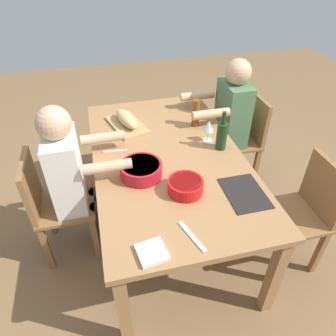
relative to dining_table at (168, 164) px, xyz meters
name	(u,v)px	position (x,y,z in m)	size (l,w,h in m)	color
ground_plane	(168,227)	(0.00, 0.00, -0.66)	(8.00, 8.00, 0.00)	brown
dining_table	(168,164)	(0.00, 0.00, 0.00)	(1.77, 1.03, 0.74)	#9E7044
chair_far_right	(304,210)	(0.49, 0.84, -0.18)	(0.40, 0.40, 0.85)	olive
chair_far_left	(243,135)	(-0.49, 0.84, -0.18)	(0.40, 0.40, 0.85)	olive
diner_far_left	(227,117)	(-0.49, 0.65, 0.04)	(0.41, 0.53, 1.20)	#2D2D38
chair_near_center	(52,202)	(0.00, -0.84, -0.18)	(0.40, 0.40, 0.85)	olive
diner_near_center	(73,174)	(0.00, -0.65, 0.04)	(0.41, 0.53, 1.20)	#2D2D38
serving_bowl_pasta	(141,169)	(0.17, -0.22, 0.13)	(0.27, 0.27, 0.09)	#B21923
serving_bowl_salad	(185,186)	(0.39, 0.01, 0.13)	(0.21, 0.21, 0.08)	red
cutting_board	(127,125)	(-0.47, -0.22, 0.09)	(0.40, 0.22, 0.02)	tan
bread_loaf	(126,119)	(-0.47, -0.22, 0.14)	(0.32, 0.11, 0.09)	tan
wine_bottle	(222,135)	(0.00, 0.39, 0.19)	(0.08, 0.08, 0.29)	#193819
beer_bottle	(196,113)	(-0.35, 0.31, 0.19)	(0.06, 0.06, 0.22)	brown
wine_glass	(209,127)	(-0.12, 0.33, 0.19)	(0.08, 0.08, 0.17)	silver
placemat_far_right	(245,193)	(0.49, 0.35, 0.08)	(0.32, 0.23, 0.01)	black
fork_near_center	(115,151)	(-0.14, -0.35, 0.08)	(0.02, 0.17, 0.01)	silver
carving_knife	(192,236)	(0.73, -0.05, 0.08)	(0.23, 0.02, 0.01)	silver
napkin_stack	(152,252)	(0.78, -0.27, 0.09)	(0.14, 0.14, 0.02)	white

